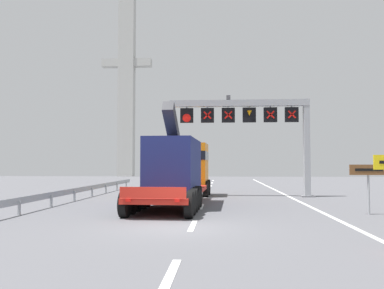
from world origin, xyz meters
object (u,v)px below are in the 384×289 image
Objects in this scene: tourist_info_sign_brown at (369,176)px; bridge_pylon_distant at (127,83)px; heavy_haul_truck_red at (181,168)px; overhead_lane_gantry at (256,119)px.

bridge_pylon_distant reaches higher than tourist_info_sign_brown.
tourist_info_sign_brown is (8.91, -5.60, -0.30)m from heavy_haul_truck_red.
bridge_pylon_distant is (-14.54, 46.57, 14.93)m from heavy_haul_truck_red.
overhead_lane_gantry is 0.70× the size of heavy_haul_truck_red.
overhead_lane_gantry is 7.02m from heavy_haul_truck_red.
overhead_lane_gantry is 10.91m from tourist_info_sign_brown.
overhead_lane_gantry is 48.32m from bridge_pylon_distant.
tourist_info_sign_brown is at bearing -65.79° from bridge_pylon_distant.
heavy_haul_truck_red is at bearing -141.55° from overhead_lane_gantry.
heavy_haul_truck_red is 10.53m from tourist_info_sign_brown.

